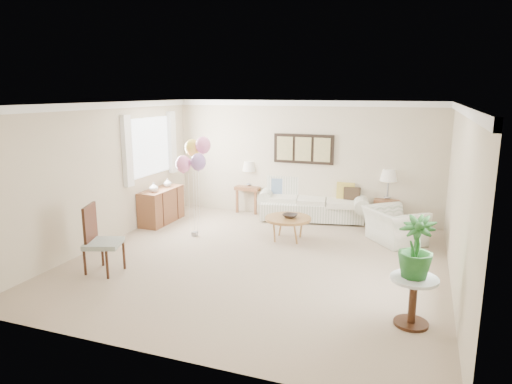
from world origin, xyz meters
TOP-DOWN VIEW (x-y plane):
  - ground_plane at (0.00, 0.00)m, footprint 6.00×6.00m
  - room_shell at (-0.11, 0.09)m, footprint 6.04×6.04m
  - wall_art_triptych at (0.00, 2.96)m, footprint 1.35×0.06m
  - sofa at (0.26, 2.91)m, footprint 2.62×1.32m
  - end_table_left at (-1.30, 3.02)m, footprint 0.57×0.52m
  - end_table_right at (1.84, 3.01)m, footprint 0.52×0.47m
  - lamp_left at (-1.30, 3.02)m, footprint 0.33×0.33m
  - lamp_right at (1.84, 3.01)m, footprint 0.36×0.36m
  - coffee_table at (0.16, 1.28)m, footprint 0.88×0.88m
  - decor_bowl at (0.19, 1.28)m, footprint 0.31×0.31m
  - armchair at (2.07, 1.82)m, footprint 1.31×1.33m
  - side_table at (2.49, -1.35)m, footprint 0.57×0.57m
  - potted_plant at (2.47, -1.34)m, footprint 0.53×0.53m
  - accent_chair at (-2.18, -1.25)m, footprint 0.67×0.67m
  - credenza at (-2.76, 1.50)m, footprint 0.46×1.20m
  - vase_white at (-2.74, 1.20)m, footprint 0.24×0.24m
  - vase_sage at (-2.74, 1.75)m, footprint 0.21×0.21m
  - balloon_cluster at (-1.61, 0.90)m, footprint 0.59×0.56m

SIDE VIEW (x-z plane):
  - ground_plane at x=0.00m, z-range 0.00..0.00m
  - armchair at x=2.07m, z-range 0.00..0.65m
  - sofa at x=0.26m, z-range -0.10..0.81m
  - credenza at x=-2.76m, z-range 0.00..0.74m
  - coffee_table at x=0.16m, z-range 0.19..0.63m
  - side_table at x=2.49m, z-range 0.16..0.77m
  - end_table_right at x=1.84m, z-range 0.19..0.75m
  - decor_bowl at x=0.19m, z-range 0.45..0.51m
  - end_table_left at x=-1.30m, z-range 0.21..0.84m
  - accent_chair at x=-2.18m, z-range 0.02..1.09m
  - vase_sage at x=-2.74m, z-range 0.74..0.92m
  - vase_white at x=-2.74m, z-range 0.74..0.94m
  - potted_plant at x=2.47m, z-range 0.62..1.36m
  - lamp_right at x=1.84m, z-range 0.73..1.37m
  - lamp_left at x=-1.30m, z-range 0.78..1.35m
  - wall_art_triptych at x=0.00m, z-range 1.23..1.88m
  - balloon_cluster at x=-1.61m, z-range 0.62..2.58m
  - room_shell at x=-0.11m, z-range 0.33..2.93m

